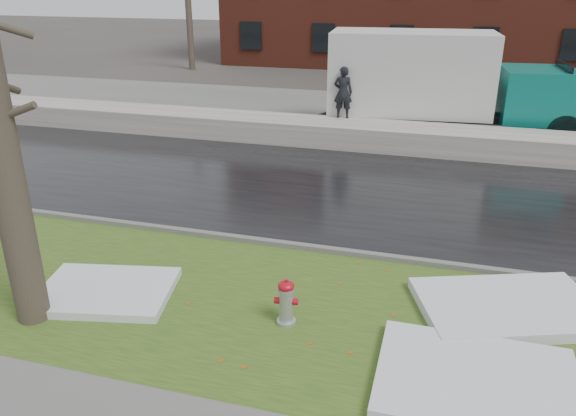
# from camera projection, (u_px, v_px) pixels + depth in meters

# --- Properties ---
(ground) EXTENTS (120.00, 120.00, 0.00)m
(ground) POSITION_uv_depth(u_px,v_px,m) (277.00, 272.00, 10.35)
(ground) COLOR #47423D
(ground) RESTS_ON ground
(verge) EXTENTS (60.00, 4.50, 0.04)m
(verge) POSITION_uv_depth(u_px,v_px,m) (254.00, 307.00, 9.23)
(verge) COLOR #2C4A18
(verge) RESTS_ON ground
(road) EXTENTS (60.00, 7.00, 0.03)m
(road) POSITION_uv_depth(u_px,v_px,m) (329.00, 189.00, 14.34)
(road) COLOR black
(road) RESTS_ON ground
(parking_lot) EXTENTS (60.00, 9.00, 0.03)m
(parking_lot) POSITION_uv_depth(u_px,v_px,m) (375.00, 116.00, 21.88)
(parking_lot) COLOR slate
(parking_lot) RESTS_ON ground
(curb) EXTENTS (60.00, 0.15, 0.14)m
(curb) POSITION_uv_depth(u_px,v_px,m) (292.00, 246.00, 11.21)
(curb) COLOR slate
(curb) RESTS_ON ground
(snowbank) EXTENTS (60.00, 1.60, 0.75)m
(snowbank) POSITION_uv_depth(u_px,v_px,m) (357.00, 135.00, 17.93)
(snowbank) COLOR #BBB4AB
(snowbank) RESTS_ON ground
(bg_tree_left) EXTENTS (1.40, 1.62, 6.50)m
(bg_tree_left) POSITION_uv_depth(u_px,v_px,m) (189.00, 9.00, 31.68)
(bg_tree_left) COLOR brown
(bg_tree_left) RESTS_ON ground
(bg_tree_center) EXTENTS (1.40, 1.62, 6.50)m
(bg_tree_center) POSITION_uv_depth(u_px,v_px,m) (309.00, 7.00, 33.70)
(bg_tree_center) COLOR brown
(bg_tree_center) RESTS_ON ground
(fire_hydrant) EXTENTS (0.38, 0.33, 0.77)m
(fire_hydrant) POSITION_uv_depth(u_px,v_px,m) (286.00, 300.00, 8.62)
(fire_hydrant) COLOR #A3A7AB
(fire_hydrant) RESTS_ON verge
(box_truck) EXTENTS (10.30, 3.11, 3.41)m
(box_truck) POSITION_uv_depth(u_px,v_px,m) (443.00, 82.00, 18.74)
(box_truck) COLOR black
(box_truck) RESTS_ON ground
(worker) EXTENTS (0.66, 0.48, 1.66)m
(worker) POSITION_uv_depth(u_px,v_px,m) (343.00, 92.00, 18.16)
(worker) COLOR black
(worker) RESTS_ON snowbank
(snow_patch_near) EXTENTS (2.60, 2.00, 0.16)m
(snow_patch_near) POSITION_uv_depth(u_px,v_px,m) (477.00, 382.00, 7.37)
(snow_patch_near) COLOR silver
(snow_patch_near) RESTS_ON verge
(snow_patch_far) EXTENTS (2.48, 2.02, 0.14)m
(snow_patch_far) POSITION_uv_depth(u_px,v_px,m) (106.00, 291.00, 9.52)
(snow_patch_far) COLOR silver
(snow_patch_far) RESTS_ON verge
(snow_patch_side) EXTENTS (3.25, 2.65, 0.18)m
(snow_patch_side) POSITION_uv_depth(u_px,v_px,m) (508.00, 307.00, 9.03)
(snow_patch_side) COLOR silver
(snow_patch_side) RESTS_ON verge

